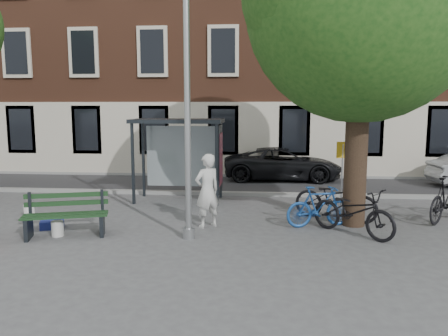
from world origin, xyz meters
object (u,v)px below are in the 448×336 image
object	(u,v)px
bus_shelter	(191,141)
bike_a	(336,199)
bench	(66,217)
car_dark	(283,164)
notice_sign	(342,161)
lamppost	(187,117)
bike_b	(319,206)
bike_d	(446,199)
bike_c	(353,211)
painter	(207,191)

from	to	relation	value
bus_shelter	bike_a	distance (m)	4.92
bench	car_dark	size ratio (longest dim) A/B	0.41
bike_a	notice_sign	bearing A→B (deg)	5.80
lamppost	bike_b	distance (m)	4.05
lamppost	bus_shelter	bearing A→B (deg)	98.43
bike_d	car_dark	xyz separation A→B (m)	(-3.98, 6.30, 0.06)
bike_b	bike_c	bearing A→B (deg)	-150.99
bench	notice_sign	size ratio (longest dim) A/B	0.98
lamppost	bench	bearing A→B (deg)	-179.10
bike_a	notice_sign	distance (m)	1.26
painter	notice_sign	xyz separation A→B (m)	(3.60, 1.79, 0.57)
painter	bike_a	size ratio (longest dim) A/B	0.84
bus_shelter	car_dark	xyz separation A→B (m)	(3.13, 4.29, -1.25)
bench	lamppost	bearing A→B (deg)	-15.82
lamppost	car_dark	world-z (taller)	lamppost
bike_b	bike_a	bearing A→B (deg)	-54.04
lamppost	bike_a	size ratio (longest dim) A/B	2.75
painter	bike_c	xyz separation A→B (m)	(3.49, -0.39, -0.36)
bench	painter	bearing A→B (deg)	1.40
bench	bike_d	world-z (taller)	bike_d
bike_a	bike_d	size ratio (longest dim) A/B	1.10
bike_b	bike_d	size ratio (longest dim) A/B	0.86
bike_b	notice_sign	distance (m)	1.97
painter	bike_b	distance (m)	2.84
bike_a	notice_sign	world-z (taller)	notice_sign
painter	bike_c	size ratio (longest dim) A/B	0.85
bus_shelter	bike_b	world-z (taller)	bus_shelter
bike_a	bike_b	world-z (taller)	bike_a
bench	bike_b	distance (m)	6.14
bike_b	bike_c	xyz separation A→B (m)	(0.69, -0.66, 0.05)
bike_a	bike_d	bearing A→B (deg)	-61.98
bike_a	car_dark	xyz separation A→B (m)	(-1.09, 6.43, 0.08)
bus_shelter	notice_sign	bearing A→B (deg)	-16.25
bike_c	notice_sign	size ratio (longest dim) A/B	1.07
painter	notice_sign	size ratio (longest dim) A/B	0.91
bike_b	lamppost	bearing A→B (deg)	94.79
notice_sign	bike_a	bearing A→B (deg)	-112.76
bench	bike_d	xyz separation A→B (m)	(9.39, 2.15, 0.16)
notice_sign	bus_shelter	bearing A→B (deg)	160.49
bus_shelter	bike_b	xyz separation A→B (m)	(3.71, -2.83, -1.40)
car_dark	painter	bearing A→B (deg)	163.59
bike_c	car_dark	xyz separation A→B (m)	(-1.27, 7.79, 0.10)
bike_a	bike_c	size ratio (longest dim) A/B	1.02
bench	bike_c	world-z (taller)	bike_c
car_dark	bike_a	bearing A→B (deg)	-170.08
bus_shelter	bike_a	xyz separation A→B (m)	(4.23, -2.14, -1.33)
bike_a	notice_sign	xyz separation A→B (m)	(0.29, 0.82, 0.91)
car_dark	bike_d	bearing A→B (deg)	-147.45
painter	bike_d	distance (m)	6.30
painter	car_dark	bearing A→B (deg)	-144.64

